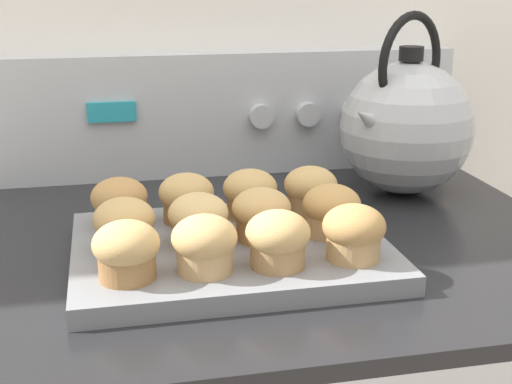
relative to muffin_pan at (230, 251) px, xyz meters
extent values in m
cube|color=black|center=(0.05, 0.08, -0.02)|extent=(0.77, 0.63, 0.02)
cube|color=#B7BABF|center=(0.05, 0.36, 0.08)|extent=(0.75, 0.05, 0.19)
cube|color=teal|center=(-0.12, 0.33, 0.10)|extent=(0.07, 0.01, 0.03)
cylinder|color=#B7BABF|center=(0.11, 0.33, 0.08)|extent=(0.04, 0.02, 0.04)
cylinder|color=#B7BABF|center=(0.18, 0.33, 0.08)|extent=(0.04, 0.02, 0.04)
cylinder|color=#B7BABF|center=(0.26, 0.33, 0.08)|extent=(0.04, 0.02, 0.04)
cylinder|color=#B7BABF|center=(0.33, 0.33, 0.08)|extent=(0.04, 0.02, 0.04)
cube|color=slate|center=(0.00, 0.00, 0.00)|extent=(0.35, 0.27, 0.02)
cylinder|color=olive|center=(-0.12, -0.08, 0.03)|extent=(0.06, 0.06, 0.03)
ellipsoid|color=tan|center=(-0.12, -0.08, 0.05)|extent=(0.07, 0.07, 0.05)
cylinder|color=tan|center=(-0.04, -0.08, 0.03)|extent=(0.06, 0.06, 0.03)
ellipsoid|color=tan|center=(-0.04, -0.08, 0.05)|extent=(0.07, 0.07, 0.05)
cylinder|color=#A37A4C|center=(0.04, -0.08, 0.03)|extent=(0.06, 0.06, 0.03)
ellipsoid|color=tan|center=(0.04, -0.08, 0.05)|extent=(0.07, 0.07, 0.05)
cylinder|color=tan|center=(0.12, -0.08, 0.03)|extent=(0.06, 0.06, 0.03)
ellipsoid|color=#B2844C|center=(0.12, -0.08, 0.05)|extent=(0.07, 0.07, 0.05)
cylinder|color=tan|center=(-0.12, 0.00, 0.03)|extent=(0.06, 0.06, 0.03)
ellipsoid|color=tan|center=(-0.12, 0.00, 0.05)|extent=(0.07, 0.07, 0.05)
cylinder|color=tan|center=(-0.04, 0.00, 0.03)|extent=(0.06, 0.06, 0.03)
ellipsoid|color=tan|center=(-0.04, 0.00, 0.05)|extent=(0.07, 0.07, 0.05)
cylinder|color=olive|center=(0.04, 0.00, 0.03)|extent=(0.06, 0.06, 0.03)
ellipsoid|color=tan|center=(0.04, 0.00, 0.05)|extent=(0.07, 0.07, 0.05)
cylinder|color=tan|center=(0.12, 0.00, 0.03)|extent=(0.06, 0.06, 0.03)
ellipsoid|color=tan|center=(0.12, 0.00, 0.05)|extent=(0.07, 0.07, 0.05)
cylinder|color=olive|center=(-0.12, 0.08, 0.03)|extent=(0.06, 0.06, 0.03)
ellipsoid|color=#B2844C|center=(-0.12, 0.08, 0.05)|extent=(0.07, 0.07, 0.05)
cylinder|color=olive|center=(-0.04, 0.08, 0.03)|extent=(0.06, 0.06, 0.03)
ellipsoid|color=tan|center=(-0.04, 0.08, 0.05)|extent=(0.07, 0.07, 0.05)
cylinder|color=olive|center=(0.04, 0.08, 0.03)|extent=(0.06, 0.06, 0.03)
ellipsoid|color=tan|center=(0.04, 0.08, 0.05)|extent=(0.07, 0.07, 0.05)
cylinder|color=#A37A4C|center=(0.12, 0.08, 0.03)|extent=(0.06, 0.06, 0.03)
ellipsoid|color=tan|center=(0.12, 0.08, 0.05)|extent=(0.07, 0.07, 0.05)
sphere|color=#ADAFB5|center=(0.29, 0.20, 0.08)|extent=(0.19, 0.19, 0.19)
cylinder|color=black|center=(0.29, 0.20, 0.19)|extent=(0.03, 0.03, 0.02)
cone|color=#ADAFB5|center=(0.22, 0.15, 0.11)|extent=(0.09, 0.08, 0.07)
torus|color=black|center=(0.29, 0.20, 0.18)|extent=(0.13, 0.09, 0.15)
camera|label=1|loc=(-0.13, -0.73, 0.30)|focal=50.00mm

